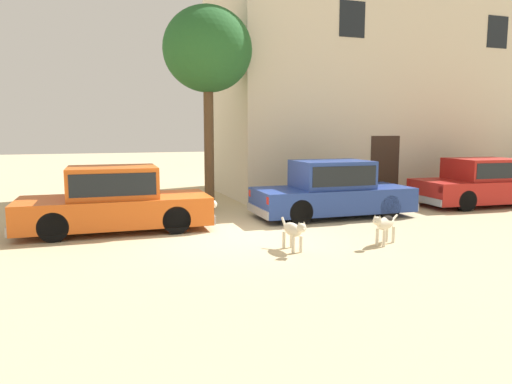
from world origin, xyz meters
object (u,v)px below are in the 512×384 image
(stray_dog_spotted, at_px, (385,223))
(acacia_tree_left, at_px, (208,51))
(parked_sedan_nearest, at_px, (115,199))
(stray_dog_tan, at_px, (294,230))
(parked_sedan_third, at_px, (483,182))
(parked_sedan_second, at_px, (332,189))

(stray_dog_spotted, height_order, acacia_tree_left, acacia_tree_left)
(parked_sedan_nearest, bearing_deg, stray_dog_tan, -43.40)
(parked_sedan_third, distance_m, acacia_tree_left, 9.14)
(parked_sedan_third, height_order, acacia_tree_left, acacia_tree_left)
(stray_dog_spotted, bearing_deg, parked_sedan_second, -129.91)
(stray_dog_spotted, bearing_deg, parked_sedan_nearest, -63.33)
(stray_dog_tan, bearing_deg, acacia_tree_left, -178.35)
(parked_sedan_nearest, bearing_deg, parked_sedan_third, 1.85)
(acacia_tree_left, bearing_deg, stray_dog_tan, -86.00)
(parked_sedan_second, xyz_separation_m, parked_sedan_third, (5.29, 0.17, -0.02))
(parked_sedan_nearest, height_order, acacia_tree_left, acacia_tree_left)
(parked_sedan_third, bearing_deg, parked_sedan_nearest, -175.09)
(parked_sedan_second, relative_size, parked_sedan_third, 0.98)
(stray_dog_spotted, xyz_separation_m, acacia_tree_left, (-2.30, 5.30, 4.03))
(stray_dog_spotted, relative_size, acacia_tree_left, 0.17)
(stray_dog_spotted, bearing_deg, acacia_tree_left, -97.41)
(stray_dog_spotted, distance_m, stray_dog_tan, 1.95)
(stray_dog_tan, bearing_deg, parked_sedan_nearest, -137.11)
(stray_dog_tan, height_order, acacia_tree_left, acacia_tree_left)
(parked_sedan_nearest, relative_size, stray_dog_spotted, 4.56)
(parked_sedan_third, distance_m, stray_dog_spotted, 6.66)
(acacia_tree_left, bearing_deg, parked_sedan_third, -13.94)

